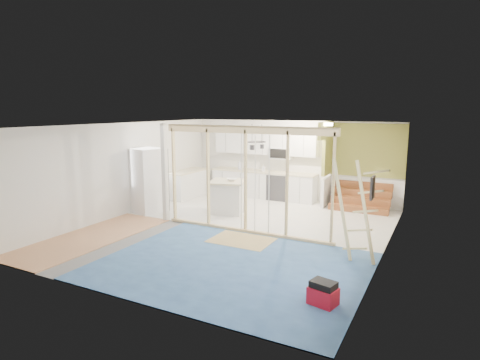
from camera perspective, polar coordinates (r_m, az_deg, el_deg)
The scene contains 17 objects.
room at distance 9.68m, azimuth -0.79°, elevation 0.11°, with size 7.01×8.01×2.61m.
floor_overlays at distance 10.01m, azimuth -0.23°, elevation -7.16°, with size 7.00×8.00×0.03m.
stud_frame at distance 9.75m, azimuth -2.05°, elevation 1.90°, with size 4.66×0.14×2.60m.
base_cabinets at distance 13.49m, azimuth -0.05°, elevation -0.61°, with size 4.45×2.24×0.93m.
upper_cabinets at distance 13.39m, azimuth 3.78°, elevation 5.13°, with size 3.60×0.41×0.85m.
green_partition at distance 12.48m, azimuth 15.65°, elevation 0.35°, with size 2.25×1.51×2.60m.
pot_rack at distance 11.40m, azimuth 2.35°, elevation 5.16°, with size 0.52×0.52×0.72m.
sheathing_panel at distance 6.70m, azimuth 17.75°, elevation -4.95°, with size 0.02×4.00×2.60m, color tan.
electrical_panel at distance 7.21m, azimuth 18.33°, elevation -1.07°, with size 0.04×0.30×0.40m, color #3B3B41.
ceiling_light at distance 11.82m, azimuth 12.28°, elevation 7.75°, with size 0.32×0.32×0.08m, color #FFEABF.
fridge at distance 11.84m, azimuth -13.01°, elevation -0.10°, with size 1.00×0.97×1.87m.
island at distance 11.54m, azimuth -1.77°, elevation -2.44°, with size 1.20×1.20×0.95m.
bowl at distance 11.42m, azimuth -1.17°, elevation 0.06°, with size 0.29×0.29×0.07m, color white.
soap_bottle_a at distance 13.67m, azimuth -0.04°, elevation 2.15°, with size 0.12×0.12×0.31m, color silver.
soap_bottle_b at distance 13.30m, azimuth 3.38°, elevation 1.69°, with size 0.09×0.10×0.21m, color silver.
toolbox at distance 6.51m, azimuth 11.74°, elevation -15.58°, with size 0.47×0.40×0.39m.
ladder at distance 8.08m, azimuth 16.26°, elevation -4.31°, with size 1.08×0.10×2.01m.
Camera 1 is at (4.51, -8.40, 2.99)m, focal length 30.00 mm.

